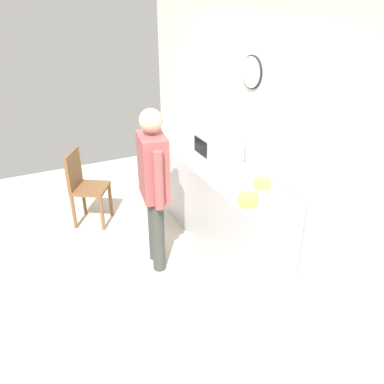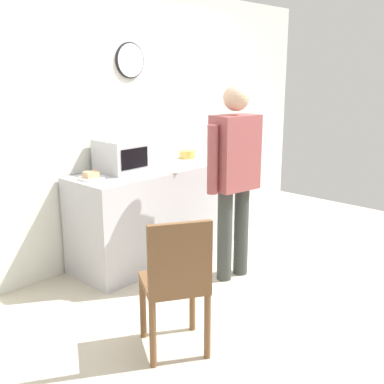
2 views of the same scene
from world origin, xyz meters
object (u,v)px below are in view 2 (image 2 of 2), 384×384
(sandwich_plate, at_px, (91,176))
(spoon_utensil, at_px, (171,164))
(person_standing, at_px, (235,169))
(salad_bowl, at_px, (187,154))
(wooden_chair, at_px, (176,280))
(microwave, at_px, (126,155))
(fork_utensil, at_px, (169,173))
(cereal_bowl, at_px, (224,155))

(sandwich_plate, xyz_separation_m, spoon_utensil, (0.93, -0.04, -0.02))
(person_standing, bearing_deg, salad_bowl, 65.48)
(sandwich_plate, bearing_deg, salad_bowl, 2.99)
(wooden_chair, bearing_deg, spoon_utensil, 45.99)
(microwave, distance_m, sandwich_plate, 0.44)
(microwave, bearing_deg, spoon_utensil, -8.52)
(salad_bowl, relative_size, fork_utensil, 0.99)
(salad_bowl, bearing_deg, person_standing, -114.52)
(fork_utensil, bearing_deg, sandwich_plate, 150.21)
(sandwich_plate, relative_size, salad_bowl, 1.37)
(person_standing, xyz_separation_m, wooden_chair, (-1.20, -0.48, -0.47))
(salad_bowl, xyz_separation_m, fork_utensil, (-0.68, -0.41, -0.04))
(sandwich_plate, height_order, person_standing, person_standing)
(wooden_chair, bearing_deg, sandwich_plate, 75.13)
(microwave, distance_m, spoon_utensil, 0.54)
(spoon_utensil, bearing_deg, cereal_bowl, -20.16)
(sandwich_plate, relative_size, cereal_bowl, 1.23)
(cereal_bowl, xyz_separation_m, person_standing, (-0.67, -0.66, 0.04))
(microwave, xyz_separation_m, sandwich_plate, (-0.42, -0.04, -0.13))
(fork_utensil, bearing_deg, cereal_bowl, 5.94)
(salad_bowl, distance_m, wooden_chair, 2.23)
(fork_utensil, xyz_separation_m, wooden_chair, (-0.97, -1.04, -0.38))
(microwave, relative_size, wooden_chair, 0.53)
(microwave, height_order, fork_utensil, microwave)
(cereal_bowl, xyz_separation_m, spoon_utensil, (-0.58, 0.21, -0.04))
(fork_utensil, bearing_deg, salad_bowl, 31.34)
(spoon_utensil, distance_m, person_standing, 0.88)
(salad_bowl, xyz_separation_m, cereal_bowl, (0.23, -0.32, 0.00))
(wooden_chair, bearing_deg, microwave, 60.95)
(salad_bowl, relative_size, person_standing, 0.10)
(person_standing, bearing_deg, cereal_bowl, 44.24)
(person_standing, bearing_deg, fork_utensil, 112.42)
(cereal_bowl, relative_size, person_standing, 0.11)
(salad_bowl, height_order, wooden_chair, salad_bowl)
(sandwich_plate, relative_size, wooden_chair, 0.25)
(salad_bowl, height_order, person_standing, person_standing)
(wooden_chair, bearing_deg, cereal_bowl, 31.10)
(microwave, distance_m, cereal_bowl, 1.13)
(microwave, xyz_separation_m, fork_utensil, (0.18, -0.38, -0.15))
(wooden_chair, bearing_deg, fork_utensil, 46.93)
(microwave, xyz_separation_m, cereal_bowl, (1.09, -0.29, -0.11))
(salad_bowl, bearing_deg, cereal_bowl, -54.13)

